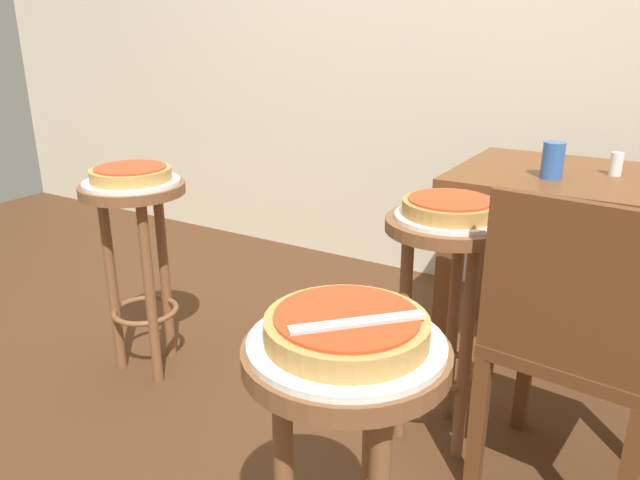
{
  "coord_description": "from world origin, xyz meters",
  "views": [
    {
      "loc": [
        1.14,
        -1.15,
        1.2
      ],
      "look_at": [
        0.31,
        0.23,
        0.63
      ],
      "focal_mm": 34.15,
      "sensor_mm": 36.0,
      "label": 1
    }
  ],
  "objects_px": {
    "stool_middle": "(138,239)",
    "stool_foreground": "(345,445)",
    "serving_plate_leftside": "(449,217)",
    "serving_plate_foreground": "(346,343)",
    "dining_table": "(595,214)",
    "pizza_foreground": "(347,328)",
    "pizza_server_knife": "(357,322)",
    "wooden_chair": "(575,341)",
    "pizza_leftside": "(450,207)",
    "stool_leftside": "(444,284)",
    "serving_plate_middle": "(132,182)",
    "pizza_middle": "(131,174)",
    "cup_near_edge": "(553,160)",
    "condiment_shaker": "(616,164)"
  },
  "relations": [
    {
      "from": "stool_middle",
      "to": "stool_foreground",
      "type": "bearing_deg",
      "value": -27.18
    },
    {
      "from": "serving_plate_leftside",
      "to": "serving_plate_foreground",
      "type": "bearing_deg",
      "value": -82.6
    },
    {
      "from": "serving_plate_foreground",
      "to": "dining_table",
      "type": "height_order",
      "value": "dining_table"
    },
    {
      "from": "stool_middle",
      "to": "serving_plate_leftside",
      "type": "xyz_separation_m",
      "value": [
        1.04,
        0.17,
        0.2
      ]
    },
    {
      "from": "pizza_foreground",
      "to": "pizza_server_knife",
      "type": "distance_m",
      "value": 0.04
    },
    {
      "from": "stool_middle",
      "to": "wooden_chair",
      "type": "bearing_deg",
      "value": 3.8
    },
    {
      "from": "pizza_leftside",
      "to": "wooden_chair",
      "type": "relative_size",
      "value": 0.3
    },
    {
      "from": "stool_leftside",
      "to": "serving_plate_leftside",
      "type": "relative_size",
      "value": 2.35
    },
    {
      "from": "serving_plate_middle",
      "to": "serving_plate_leftside",
      "type": "bearing_deg",
      "value": 9.38
    },
    {
      "from": "dining_table",
      "to": "stool_foreground",
      "type": "bearing_deg",
      "value": -98.32
    },
    {
      "from": "pizza_middle",
      "to": "serving_plate_leftside",
      "type": "relative_size",
      "value": 0.89
    },
    {
      "from": "pizza_server_knife",
      "to": "pizza_leftside",
      "type": "bearing_deg",
      "value": 53.19
    },
    {
      "from": "serving_plate_foreground",
      "to": "serving_plate_leftside",
      "type": "height_order",
      "value": "same"
    },
    {
      "from": "serving_plate_leftside",
      "to": "stool_middle",
      "type": "bearing_deg",
      "value": -170.62
    },
    {
      "from": "cup_near_edge",
      "to": "pizza_server_knife",
      "type": "relative_size",
      "value": 0.53
    },
    {
      "from": "stool_leftside",
      "to": "serving_plate_foreground",
      "type": "bearing_deg",
      "value": -82.6
    },
    {
      "from": "stool_foreground",
      "to": "stool_middle",
      "type": "bearing_deg",
      "value": 152.82
    },
    {
      "from": "cup_near_edge",
      "to": "wooden_chair",
      "type": "distance_m",
      "value": 0.69
    },
    {
      "from": "stool_leftside",
      "to": "wooden_chair",
      "type": "xyz_separation_m",
      "value": [
        0.37,
        -0.08,
        -0.04
      ]
    },
    {
      "from": "serving_plate_foreground",
      "to": "stool_leftside",
      "type": "relative_size",
      "value": 0.47
    },
    {
      "from": "dining_table",
      "to": "pizza_leftside",
      "type": "bearing_deg",
      "value": -116.2
    },
    {
      "from": "serving_plate_middle",
      "to": "dining_table",
      "type": "bearing_deg",
      "value": 30.1
    },
    {
      "from": "pizza_server_knife",
      "to": "serving_plate_middle",
      "type": "bearing_deg",
      "value": 106.47
    },
    {
      "from": "stool_foreground",
      "to": "pizza_foreground",
      "type": "xyz_separation_m",
      "value": [
        -0.0,
        0.0,
        0.23
      ]
    },
    {
      "from": "stool_middle",
      "to": "serving_plate_foreground",
      "type": "bearing_deg",
      "value": -27.18
    },
    {
      "from": "stool_foreground",
      "to": "cup_near_edge",
      "type": "distance_m",
      "value": 1.29
    },
    {
      "from": "pizza_foreground",
      "to": "serving_plate_leftside",
      "type": "height_order",
      "value": "pizza_foreground"
    },
    {
      "from": "stool_middle",
      "to": "serving_plate_middle",
      "type": "height_order",
      "value": "serving_plate_middle"
    },
    {
      "from": "stool_leftside",
      "to": "condiment_shaker",
      "type": "height_order",
      "value": "condiment_shaker"
    },
    {
      "from": "serving_plate_foreground",
      "to": "stool_foreground",
      "type": "bearing_deg",
      "value": -14.04
    },
    {
      "from": "serving_plate_leftside",
      "to": "wooden_chair",
      "type": "relative_size",
      "value": 0.35
    },
    {
      "from": "pizza_foreground",
      "to": "wooden_chair",
      "type": "height_order",
      "value": "wooden_chair"
    },
    {
      "from": "pizza_middle",
      "to": "cup_near_edge",
      "type": "relative_size",
      "value": 2.26
    },
    {
      "from": "serving_plate_middle",
      "to": "pizza_leftside",
      "type": "relative_size",
      "value": 1.24
    },
    {
      "from": "pizza_leftside",
      "to": "condiment_shaker",
      "type": "relative_size",
      "value": 3.4
    },
    {
      "from": "pizza_leftside",
      "to": "condiment_shaker",
      "type": "xyz_separation_m",
      "value": [
        0.33,
        0.64,
        0.04
      ]
    },
    {
      "from": "stool_middle",
      "to": "dining_table",
      "type": "distance_m",
      "value": 1.55
    },
    {
      "from": "stool_foreground",
      "to": "pizza_server_knife",
      "type": "bearing_deg",
      "value": -33.69
    },
    {
      "from": "pizza_leftside",
      "to": "condiment_shaker",
      "type": "distance_m",
      "value": 0.73
    },
    {
      "from": "serving_plate_leftside",
      "to": "pizza_middle",
      "type": "bearing_deg",
      "value": -170.62
    },
    {
      "from": "serving_plate_leftside",
      "to": "pizza_leftside",
      "type": "bearing_deg",
      "value": 0.0
    },
    {
      "from": "stool_middle",
      "to": "serving_plate_middle",
      "type": "relative_size",
      "value": 2.19
    },
    {
      "from": "cup_near_edge",
      "to": "serving_plate_foreground",
      "type": "bearing_deg",
      "value": -92.87
    },
    {
      "from": "dining_table",
      "to": "cup_near_edge",
      "type": "relative_size",
      "value": 7.82
    },
    {
      "from": "stool_middle",
      "to": "cup_near_edge",
      "type": "relative_size",
      "value": 5.98
    },
    {
      "from": "serving_plate_foreground",
      "to": "pizza_middle",
      "type": "distance_m",
      "value": 1.28
    },
    {
      "from": "stool_leftside",
      "to": "serving_plate_leftside",
      "type": "bearing_deg",
      "value": -90.0
    },
    {
      "from": "stool_leftside",
      "to": "pizza_server_knife",
      "type": "distance_m",
      "value": 0.83
    },
    {
      "from": "stool_leftside",
      "to": "cup_near_edge",
      "type": "distance_m",
      "value": 0.59
    },
    {
      "from": "serving_plate_foreground",
      "to": "dining_table",
      "type": "relative_size",
      "value": 0.36
    }
  ]
}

